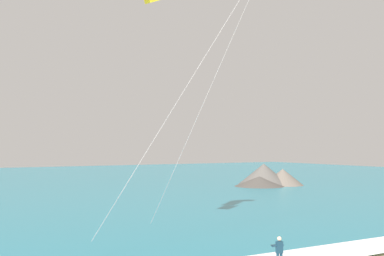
{
  "coord_description": "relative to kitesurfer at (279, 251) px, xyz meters",
  "views": [
    {
      "loc": [
        -13.95,
        -6.35,
        6.33
      ],
      "look_at": [
        -1.11,
        16.36,
        7.31
      ],
      "focal_mm": 43.96,
      "sensor_mm": 36.0,
      "label": 1
    }
  ],
  "objects": [
    {
      "name": "headland_right",
      "position": [
        30.11,
        38.64,
        0.5
      ],
      "size": [
        12.11,
        10.08,
        3.52
      ],
      "color": "#56514C",
      "rests_on": "ground"
    },
    {
      "name": "kitesurfer",
      "position": [
        0.0,
        0.0,
        0.0
      ],
      "size": [
        0.57,
        0.57,
        1.69
      ],
      "color": "#143347",
      "rests_on": "ground"
    },
    {
      "name": "sea",
      "position": [
        -1.83,
        59.85,
        -0.84
      ],
      "size": [
        200.0,
        120.0,
        0.2
      ],
      "primitive_type": "cube",
      "color": "teal",
      "rests_on": "ground"
    }
  ]
}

